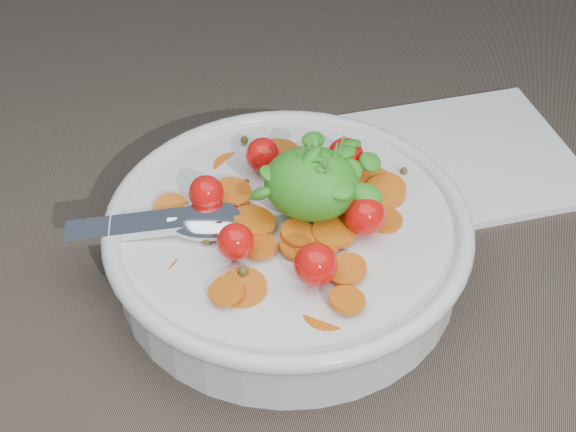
# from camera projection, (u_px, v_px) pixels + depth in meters

# --- Properties ---
(ground) EXTENTS (6.00, 6.00, 0.00)m
(ground) POSITION_uv_depth(u_px,v_px,m) (320.00, 284.00, 0.56)
(ground) COLOR brown
(ground) RESTS_ON ground
(bowl) EXTENTS (0.27, 0.25, 0.11)m
(bowl) POSITION_uv_depth(u_px,v_px,m) (288.00, 239.00, 0.56)
(bowl) COLOR silver
(bowl) RESTS_ON ground
(napkin) EXTENTS (0.23, 0.22, 0.01)m
(napkin) POSITION_uv_depth(u_px,v_px,m) (461.00, 158.00, 0.66)
(napkin) COLOR white
(napkin) RESTS_ON ground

